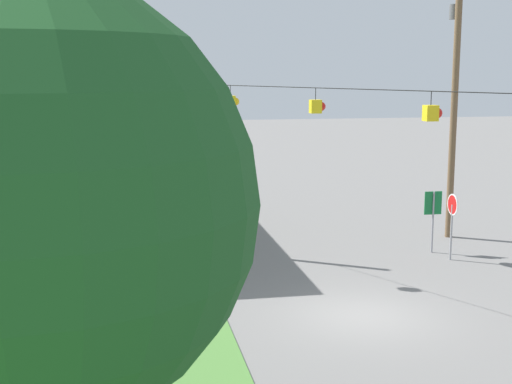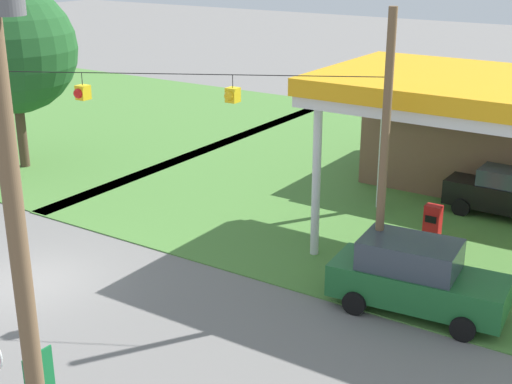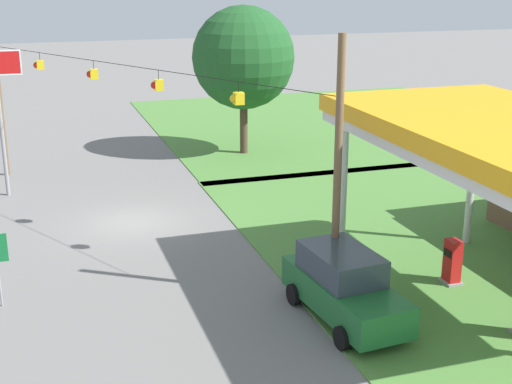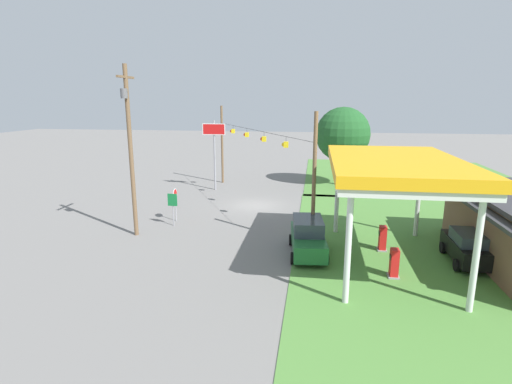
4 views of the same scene
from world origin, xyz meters
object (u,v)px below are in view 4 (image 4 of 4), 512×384
object	(u,v)px
fuel_pump_near	(382,239)
utility_pole_main	(130,144)
car_at_pumps_front	(308,237)
gas_station_canopy	(394,168)
stop_sign_overhead	(214,141)
tree_west_verge	(343,134)
route_sign	(173,203)
car_at_pumps_rear	(469,247)
fuel_pump_far	(394,264)
stop_sign_roadside	(175,198)

from	to	relation	value
fuel_pump_near	utility_pole_main	size ratio (longest dim) A/B	0.14
utility_pole_main	car_at_pumps_front	bearing A→B (deg)	81.89
gas_station_canopy	car_at_pumps_front	size ratio (longest dim) A/B	2.26
fuel_pump_near	stop_sign_overhead	xyz separation A→B (m)	(-14.80, -14.15, 4.24)
stop_sign_overhead	tree_west_verge	xyz separation A→B (m)	(-4.22, 12.73, 0.42)
stop_sign_overhead	route_sign	distance (m)	12.40
stop_sign_overhead	utility_pole_main	size ratio (longest dim) A/B	0.62
car_at_pumps_front	tree_west_verge	xyz separation A→B (m)	(-20.15, 3.05, 4.34)
fuel_pump_near	stop_sign_overhead	world-z (taller)	stop_sign_overhead
car_at_pumps_rear	tree_west_verge	distance (m)	21.56
car_at_pumps_rear	stop_sign_overhead	bearing A→B (deg)	50.07
fuel_pump_near	tree_west_verge	bearing A→B (deg)	-175.73
car_at_pumps_front	fuel_pump_near	bearing A→B (deg)	98.83
fuel_pump_far	car_at_pumps_front	world-z (taller)	car_at_pumps_front
stop_sign_roadside	car_at_pumps_rear	bearing A→B (deg)	-105.56
fuel_pump_near	stop_sign_roadside	size ratio (longest dim) A/B	0.62
tree_west_verge	fuel_pump_near	bearing A→B (deg)	4.27
stop_sign_roadside	utility_pole_main	xyz separation A→B (m)	(3.50, -1.58, 4.38)
gas_station_canopy	utility_pole_main	world-z (taller)	utility_pole_main
fuel_pump_near	car_at_pumps_rear	distance (m)	4.64
tree_west_verge	stop_sign_overhead	bearing A→B (deg)	-71.68
fuel_pump_near	tree_west_verge	world-z (taller)	tree_west_verge
fuel_pump_near	car_at_pumps_rear	size ratio (longest dim) A/B	0.37
car_at_pumps_front	utility_pole_main	world-z (taller)	utility_pole_main
gas_station_canopy	car_at_pumps_front	distance (m)	6.31
fuel_pump_far	car_at_pumps_front	size ratio (longest dim) A/B	0.31
gas_station_canopy	stop_sign_overhead	bearing A→B (deg)	-139.70
gas_station_canopy	stop_sign_roadside	world-z (taller)	gas_station_canopy
car_at_pumps_front	car_at_pumps_rear	bearing A→B (deg)	83.79
gas_station_canopy	stop_sign_overhead	world-z (taller)	stop_sign_overhead
car_at_pumps_rear	stop_sign_roadside	bearing A→B (deg)	75.28
fuel_pump_near	tree_west_verge	xyz separation A→B (m)	(-19.02, -1.42, 4.66)
route_sign	tree_west_verge	xyz separation A→B (m)	(-16.18, 12.83, 3.69)
fuel_pump_far	utility_pole_main	distance (m)	17.49
stop_sign_roadside	tree_west_verge	bearing A→B (deg)	-41.02
stop_sign_roadside	route_sign	xyz separation A→B (m)	(1.18, 0.22, -0.10)
gas_station_canopy	utility_pole_main	bearing A→B (deg)	-98.52
utility_pole_main	tree_west_verge	bearing A→B (deg)	141.66
fuel_pump_far	stop_sign_roadside	xyz separation A→B (m)	(-7.80, -14.47, 1.08)
car_at_pumps_front	stop_sign_overhead	world-z (taller)	stop_sign_overhead
utility_pole_main	tree_west_verge	size ratio (longest dim) A/B	1.35
fuel_pump_far	route_sign	distance (m)	15.74
fuel_pump_far	fuel_pump_near	bearing A→B (deg)	180.00
gas_station_canopy	fuel_pump_near	world-z (taller)	gas_station_canopy
fuel_pump_near	fuel_pump_far	distance (m)	3.78
fuel_pump_near	utility_pole_main	world-z (taller)	utility_pole_main
tree_west_verge	fuel_pump_far	bearing A→B (deg)	3.56
stop_sign_overhead	utility_pole_main	distance (m)	14.46
gas_station_canopy	fuel_pump_far	size ratio (longest dim) A/B	7.28
fuel_pump_far	utility_pole_main	bearing A→B (deg)	-104.99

